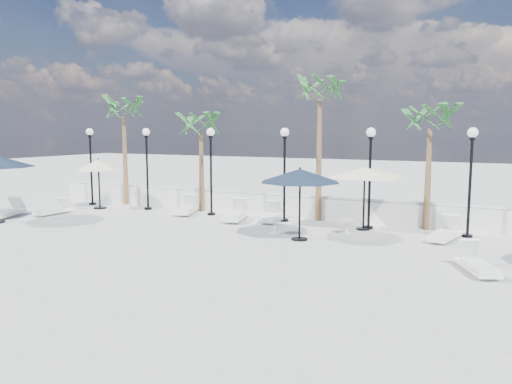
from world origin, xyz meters
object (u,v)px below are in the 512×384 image
at_px(lounger_5, 476,264).
at_px(parasol_cream_sq_a, 365,168).
at_px(lounger_3, 236,214).
at_px(parasol_cream_small, 98,166).
at_px(lounger_0, 187,208).
at_px(parasol_navy_mid, 300,176).
at_px(lounger_7, 445,234).
at_px(lounger_4, 271,216).
at_px(lounger_2, 53,210).
at_px(lounger_1, 8,211).

height_order(lounger_5, parasol_cream_sq_a, parasol_cream_sq_a).
xyz_separation_m(lounger_3, parasol_cream_small, (-7.39, -0.06, 1.80)).
bearing_deg(parasol_cream_sq_a, lounger_5, -46.80).
relative_size(lounger_0, parasol_navy_mid, 0.75).
distance_m(lounger_7, parasol_cream_sq_a, 3.69).
distance_m(lounger_3, lounger_4, 1.45).
xyz_separation_m(lounger_2, lounger_4, (9.37, 2.79, 0.03)).
distance_m(lounger_4, lounger_7, 6.86).
xyz_separation_m(parasol_cream_sq_a, parasol_cream_small, (-12.62, -0.50, -0.27)).
height_order(lounger_1, lounger_3, lounger_3).
bearing_deg(lounger_4, lounger_7, -18.43).
bearing_deg(parasol_navy_mid, parasol_cream_small, 168.60).
xyz_separation_m(lounger_7, parasol_cream_small, (-15.60, 0.16, 1.82)).
relative_size(lounger_2, parasol_cream_sq_a, 0.34).
relative_size(parasol_cream_sq_a, parasol_cream_small, 2.13).
bearing_deg(lounger_7, lounger_0, -171.54).
distance_m(lounger_1, parasol_navy_mid, 13.21).
xyz_separation_m(lounger_4, lounger_5, (7.96, -4.38, -0.01)).
height_order(lounger_2, lounger_7, lounger_7).
bearing_deg(lounger_7, lounger_5, -61.08).
bearing_deg(parasol_cream_small, parasol_navy_mid, -11.40).
bearing_deg(parasol_navy_mid, parasol_cream_sq_a, 60.82).
height_order(lounger_2, lounger_3, lounger_3).
bearing_deg(parasol_navy_mid, lounger_3, 148.23).
bearing_deg(lounger_0, lounger_4, -20.39).
bearing_deg(lounger_5, lounger_2, 150.66).
height_order(lounger_1, lounger_5, lounger_1).
bearing_deg(lounger_5, parasol_navy_mid, 139.77).
distance_m(lounger_4, parasol_navy_mid, 4.10).
height_order(lounger_1, parasol_navy_mid, parasol_navy_mid).
bearing_deg(lounger_1, lounger_5, -22.75).
bearing_deg(lounger_7, parasol_navy_mid, -143.20).
relative_size(lounger_3, lounger_7, 1.09).
distance_m(lounger_1, parasol_cream_small, 4.42).
height_order(lounger_2, parasol_cream_small, parasol_cream_small).
bearing_deg(parasol_cream_sq_a, lounger_0, 179.85).
distance_m(lounger_3, parasol_navy_mid, 4.77).
bearing_deg(lounger_3, parasol_cream_sq_a, -10.13).
bearing_deg(lounger_1, parasol_cream_sq_a, -6.20).
bearing_deg(parasol_cream_sq_a, parasol_navy_mid, -119.18).
distance_m(lounger_0, lounger_5, 12.88).
distance_m(lounger_5, lounger_7, 3.88).
xyz_separation_m(lounger_0, lounger_1, (-6.52, -4.06, -0.01)).
height_order(lounger_7, parasol_cream_sq_a, parasol_cream_sq_a).
relative_size(lounger_0, lounger_1, 1.03).
xyz_separation_m(lounger_2, parasol_navy_mid, (11.70, 0.04, 1.99)).
relative_size(lounger_3, lounger_4, 1.12).
distance_m(lounger_1, lounger_7, 17.82).
height_order(lounger_3, lounger_7, lounger_3).
xyz_separation_m(lounger_0, lounger_2, (-5.23, -2.79, -0.04)).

